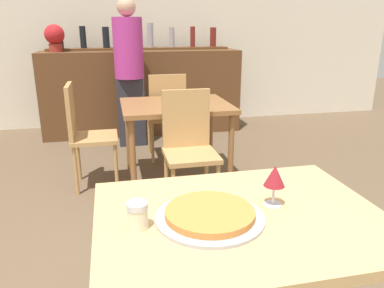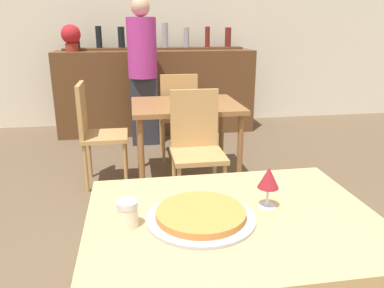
{
  "view_description": "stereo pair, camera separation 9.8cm",
  "coord_description": "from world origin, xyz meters",
  "px_view_note": "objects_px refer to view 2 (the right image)",
  "views": [
    {
      "loc": [
        -0.44,
        -1.15,
        1.41
      ],
      "look_at": [
        -0.06,
        0.55,
        0.86
      ],
      "focal_mm": 35.0,
      "sensor_mm": 36.0,
      "label": 1
    },
    {
      "loc": [
        -0.34,
        -1.16,
        1.41
      ],
      "look_at": [
        -0.06,
        0.55,
        0.86
      ],
      "focal_mm": 35.0,
      "sensor_mm": 36.0,
      "label": 2
    }
  ],
  "objects_px": {
    "person_standing": "(143,68)",
    "potted_plant": "(71,36)",
    "chair_far_side_front": "(196,142)",
    "pizza_tray": "(201,215)",
    "chair_far_side_back": "(178,111)",
    "chair_far_side_left": "(95,128)",
    "cheese_shaker": "(128,214)",
    "wine_glass": "(269,179)"
  },
  "relations": [
    {
      "from": "chair_far_side_front",
      "to": "potted_plant",
      "type": "xyz_separation_m",
      "value": [
        -1.19,
        2.28,
        0.74
      ]
    },
    {
      "from": "pizza_tray",
      "to": "potted_plant",
      "type": "bearing_deg",
      "value": 103.49
    },
    {
      "from": "chair_far_side_left",
      "to": "cheese_shaker",
      "type": "height_order",
      "value": "chair_far_side_left"
    },
    {
      "from": "pizza_tray",
      "to": "chair_far_side_back",
      "type": "bearing_deg",
      "value": 84.5
    },
    {
      "from": "chair_far_side_left",
      "to": "person_standing",
      "type": "xyz_separation_m",
      "value": [
        0.48,
        1.19,
        0.39
      ]
    },
    {
      "from": "chair_far_side_back",
      "to": "pizza_tray",
      "type": "height_order",
      "value": "chair_far_side_back"
    },
    {
      "from": "chair_far_side_left",
      "to": "wine_glass",
      "type": "height_order",
      "value": "chair_far_side_left"
    },
    {
      "from": "chair_far_side_back",
      "to": "potted_plant",
      "type": "relative_size",
      "value": 2.86
    },
    {
      "from": "chair_far_side_front",
      "to": "pizza_tray",
      "type": "bearing_deg",
      "value": -99.36
    },
    {
      "from": "chair_far_side_left",
      "to": "potted_plant",
      "type": "bearing_deg",
      "value": 12.29
    },
    {
      "from": "person_standing",
      "to": "chair_far_side_back",
      "type": "bearing_deg",
      "value": -61.47
    },
    {
      "from": "chair_far_side_back",
      "to": "pizza_tray",
      "type": "relative_size",
      "value": 2.42
    },
    {
      "from": "potted_plant",
      "to": "pizza_tray",
      "type": "bearing_deg",
      "value": -76.51
    },
    {
      "from": "pizza_tray",
      "to": "person_standing",
      "type": "height_order",
      "value": "person_standing"
    },
    {
      "from": "chair_far_side_front",
      "to": "chair_far_side_back",
      "type": "distance_m",
      "value": 1.13
    },
    {
      "from": "chair_far_side_back",
      "to": "person_standing",
      "type": "bearing_deg",
      "value": -61.47
    },
    {
      "from": "chair_far_side_front",
      "to": "person_standing",
      "type": "distance_m",
      "value": 1.83
    },
    {
      "from": "chair_far_side_left",
      "to": "person_standing",
      "type": "relative_size",
      "value": 0.55
    },
    {
      "from": "cheese_shaker",
      "to": "wine_glass",
      "type": "relative_size",
      "value": 0.59
    },
    {
      "from": "chair_far_side_back",
      "to": "cheese_shaker",
      "type": "distance_m",
      "value": 2.8
    },
    {
      "from": "person_standing",
      "to": "potted_plant",
      "type": "bearing_deg",
      "value": 148.24
    },
    {
      "from": "person_standing",
      "to": "cheese_shaker",
      "type": "bearing_deg",
      "value": -93.04
    },
    {
      "from": "chair_far_side_left",
      "to": "wine_glass",
      "type": "relative_size",
      "value": 5.89
    },
    {
      "from": "chair_far_side_front",
      "to": "person_standing",
      "type": "height_order",
      "value": "person_standing"
    },
    {
      "from": "person_standing",
      "to": "wine_glass",
      "type": "height_order",
      "value": "person_standing"
    },
    {
      "from": "chair_far_side_back",
      "to": "cheese_shaker",
      "type": "xyz_separation_m",
      "value": [
        -0.51,
        -2.74,
        0.27
      ]
    },
    {
      "from": "chair_far_side_front",
      "to": "person_standing",
      "type": "bearing_deg",
      "value": 100.86
    },
    {
      "from": "person_standing",
      "to": "potted_plant",
      "type": "xyz_separation_m",
      "value": [
        -0.86,
        0.53,
        0.35
      ]
    },
    {
      "from": "pizza_tray",
      "to": "cheese_shaker",
      "type": "bearing_deg",
      "value": -178.37
    },
    {
      "from": "chair_far_side_left",
      "to": "wine_glass",
      "type": "bearing_deg",
      "value": -158.74
    },
    {
      "from": "chair_far_side_front",
      "to": "cheese_shaker",
      "type": "distance_m",
      "value": 1.7
    },
    {
      "from": "chair_far_side_left",
      "to": "chair_far_side_back",
      "type": "bearing_deg",
      "value": -55.3
    },
    {
      "from": "chair_far_side_back",
      "to": "chair_far_side_left",
      "type": "xyz_separation_m",
      "value": [
        -0.82,
        -0.57,
        0.0
      ]
    },
    {
      "from": "pizza_tray",
      "to": "person_standing",
      "type": "xyz_separation_m",
      "value": [
        -0.07,
        3.35,
        0.15
      ]
    },
    {
      "from": "cheese_shaker",
      "to": "wine_glass",
      "type": "xyz_separation_m",
      "value": [
        0.51,
        0.06,
        0.07
      ]
    },
    {
      "from": "chair_far_side_back",
      "to": "potted_plant",
      "type": "height_order",
      "value": "potted_plant"
    },
    {
      "from": "chair_far_side_back",
      "to": "pizza_tray",
      "type": "xyz_separation_m",
      "value": [
        -0.26,
        -2.73,
        0.24
      ]
    },
    {
      "from": "chair_far_side_front",
      "to": "chair_far_side_left",
      "type": "relative_size",
      "value": 1.0
    },
    {
      "from": "chair_far_side_back",
      "to": "person_standing",
      "type": "height_order",
      "value": "person_standing"
    },
    {
      "from": "potted_plant",
      "to": "person_standing",
      "type": "bearing_deg",
      "value": -31.76
    },
    {
      "from": "chair_far_side_front",
      "to": "chair_far_side_left",
      "type": "height_order",
      "value": "same"
    },
    {
      "from": "pizza_tray",
      "to": "chair_far_side_front",
      "type": "bearing_deg",
      "value": 80.64
    }
  ]
}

